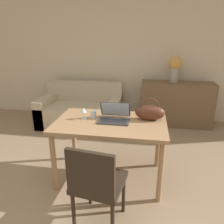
{
  "coord_description": "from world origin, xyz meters",
  "views": [
    {
      "loc": [
        0.47,
        -1.61,
        1.73
      ],
      "look_at": [
        0.08,
        0.75,
        0.89
      ],
      "focal_mm": 35.0,
      "sensor_mm": 36.0,
      "label": 1
    }
  ],
  "objects_px": {
    "chair": "(96,182)",
    "drinking_glass": "(93,114)",
    "couch": "(81,111)",
    "wine_glass": "(83,111)",
    "handbag": "(150,112)",
    "flower_vase": "(175,67)",
    "laptop": "(114,115)"
  },
  "relations": [
    {
      "from": "chair",
      "to": "drinking_glass",
      "type": "height_order",
      "value": "chair"
    },
    {
      "from": "couch",
      "to": "wine_glass",
      "type": "bearing_deg",
      "value": -71.17
    },
    {
      "from": "couch",
      "to": "handbag",
      "type": "xyz_separation_m",
      "value": [
        1.35,
        -1.53,
        0.58
      ]
    },
    {
      "from": "wine_glass",
      "to": "chair",
      "type": "bearing_deg",
      "value": -67.25
    },
    {
      "from": "drinking_glass",
      "to": "wine_glass",
      "type": "bearing_deg",
      "value": -155.29
    },
    {
      "from": "chair",
      "to": "wine_glass",
      "type": "distance_m",
      "value": 0.97
    },
    {
      "from": "handbag",
      "to": "flower_vase",
      "type": "xyz_separation_m",
      "value": [
        0.45,
        1.82,
        0.31
      ]
    },
    {
      "from": "laptop",
      "to": "chair",
      "type": "bearing_deg",
      "value": -91.81
    },
    {
      "from": "wine_glass",
      "to": "handbag",
      "type": "height_order",
      "value": "handbag"
    },
    {
      "from": "wine_glass",
      "to": "couch",
      "type": "bearing_deg",
      "value": 108.83
    },
    {
      "from": "laptop",
      "to": "flower_vase",
      "type": "xyz_separation_m",
      "value": [
        0.86,
        1.9,
        0.35
      ]
    },
    {
      "from": "chair",
      "to": "laptop",
      "type": "relative_size",
      "value": 2.4
    },
    {
      "from": "laptop",
      "to": "handbag",
      "type": "xyz_separation_m",
      "value": [
        0.42,
        0.07,
        0.04
      ]
    },
    {
      "from": "couch",
      "to": "flower_vase",
      "type": "xyz_separation_m",
      "value": [
        1.79,
        0.3,
        0.89
      ]
    },
    {
      "from": "laptop",
      "to": "drinking_glass",
      "type": "bearing_deg",
      "value": 174.81
    },
    {
      "from": "handbag",
      "to": "couch",
      "type": "bearing_deg",
      "value": 131.41
    },
    {
      "from": "drinking_glass",
      "to": "handbag",
      "type": "distance_m",
      "value": 0.69
    },
    {
      "from": "handbag",
      "to": "laptop",
      "type": "bearing_deg",
      "value": -170.18
    },
    {
      "from": "chair",
      "to": "drinking_glass",
      "type": "bearing_deg",
      "value": 113.44
    },
    {
      "from": "flower_vase",
      "to": "wine_glass",
      "type": "bearing_deg",
      "value": -122.75
    },
    {
      "from": "wine_glass",
      "to": "handbag",
      "type": "xyz_separation_m",
      "value": [
        0.79,
        0.1,
        -0.01
      ]
    },
    {
      "from": "drinking_glass",
      "to": "wine_glass",
      "type": "relative_size",
      "value": 0.63
    },
    {
      "from": "laptop",
      "to": "handbag",
      "type": "height_order",
      "value": "handbag"
    },
    {
      "from": "couch",
      "to": "handbag",
      "type": "height_order",
      "value": "handbag"
    },
    {
      "from": "couch",
      "to": "flower_vase",
      "type": "distance_m",
      "value": 2.02
    },
    {
      "from": "flower_vase",
      "to": "couch",
      "type": "bearing_deg",
      "value": -170.52
    },
    {
      "from": "chair",
      "to": "couch",
      "type": "xyz_separation_m",
      "value": [
        -0.9,
        2.45,
        -0.22
      ]
    },
    {
      "from": "couch",
      "to": "drinking_glass",
      "type": "xyz_separation_m",
      "value": [
        0.66,
        -1.57,
        0.53
      ]
    },
    {
      "from": "wine_glass",
      "to": "handbag",
      "type": "relative_size",
      "value": 0.39
    },
    {
      "from": "flower_vase",
      "to": "laptop",
      "type": "bearing_deg",
      "value": -114.47
    },
    {
      "from": "wine_glass",
      "to": "handbag",
      "type": "bearing_deg",
      "value": 7.09
    },
    {
      "from": "laptop",
      "to": "drinking_glass",
      "type": "relative_size",
      "value": 4.16
    }
  ]
}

